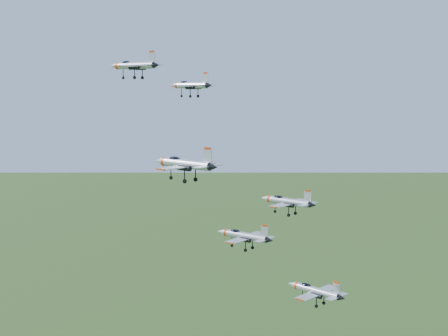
% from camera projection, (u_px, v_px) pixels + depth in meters
% --- Properties ---
extents(jet_lead, '(13.78, 11.43, 3.68)m').
position_uv_depth(jet_lead, '(134.00, 65.00, 130.73)').
color(jet_lead, '#B7BBC4').
extents(jet_left_high, '(10.81, 9.16, 2.93)m').
position_uv_depth(jet_left_high, '(190.00, 85.00, 114.56)').
color(jet_left_high, '#B7BBC4').
extents(jet_right_high, '(13.10, 11.04, 3.52)m').
position_uv_depth(jet_right_high, '(184.00, 164.00, 94.00)').
color(jet_right_high, '#B7BBC4').
extents(jet_left_low, '(11.95, 10.06, 3.21)m').
position_uv_depth(jet_left_low, '(287.00, 201.00, 112.13)').
color(jet_left_low, '#B7BBC4').
extents(jet_right_low, '(10.86, 9.08, 2.91)m').
position_uv_depth(jet_right_low, '(244.00, 236.00, 99.01)').
color(jet_right_low, '#B7BBC4').
extents(jet_trail, '(11.56, 9.83, 3.14)m').
position_uv_depth(jet_trail, '(315.00, 290.00, 103.80)').
color(jet_trail, '#B7BBC4').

